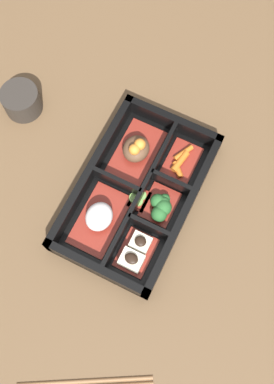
{
  "coord_description": "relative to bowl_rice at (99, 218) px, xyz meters",
  "views": [
    {
      "loc": [
        -0.24,
        -0.12,
        0.81
      ],
      "look_at": [
        0.0,
        0.0,
        0.03
      ],
      "focal_mm": 42.0,
      "sensor_mm": 36.0,
      "label": 1
    }
  ],
  "objects": [
    {
      "name": "tea_cup",
      "position": [
        0.15,
        0.25,
        0.0
      ],
      "size": [
        0.08,
        0.08,
        0.05
      ],
      "color": "#2D2823",
      "rests_on": "ground_plane"
    },
    {
      "name": "bowl_stew",
      "position": [
        0.15,
        -0.0,
        0.0
      ],
      "size": [
        0.13,
        0.08,
        0.05
      ],
      "color": "maroon",
      "rests_on": "bento_base"
    },
    {
      "name": "bento_rim",
      "position": [
        0.07,
        -0.04,
        -0.0
      ],
      "size": [
        0.33,
        0.21,
        0.05
      ],
      "color": "black",
      "rests_on": "ground_plane"
    },
    {
      "name": "bowl_rice",
      "position": [
        0.0,
        0.0,
        0.0
      ],
      "size": [
        0.13,
        0.08,
        0.04
      ],
      "color": "maroon",
      "rests_on": "bento_base"
    },
    {
      "name": "bowl_carrots",
      "position": [
        0.17,
        -0.09,
        -0.01
      ],
      "size": [
        0.09,
        0.06,
        0.02
      ],
      "color": "maroon",
      "rests_on": "bento_base"
    },
    {
      "name": "bowl_greens",
      "position": [
        0.07,
        -0.09,
        -0.0
      ],
      "size": [
        0.07,
        0.06,
        0.04
      ],
      "color": "maroon",
      "rests_on": "bento_base"
    },
    {
      "name": "bowl_pickles",
      "position": [
        0.07,
        -0.05,
        -0.01
      ],
      "size": [
        0.04,
        0.03,
        0.01
      ],
      "color": "maroon",
      "rests_on": "bento_base"
    },
    {
      "name": "bento_base",
      "position": [
        0.08,
        -0.04,
        -0.02
      ],
      "size": [
        0.33,
        0.21,
        0.01
      ],
      "color": "black",
      "rests_on": "ground_plane"
    },
    {
      "name": "chopsticks",
      "position": [
        -0.26,
        -0.11,
        -0.02
      ],
      "size": [
        0.13,
        0.21,
        0.01
      ],
      "color": "brown",
      "rests_on": "ground_plane"
    },
    {
      "name": "ground_plane",
      "position": [
        0.08,
        -0.04,
        -0.03
      ],
      "size": [
        3.0,
        3.0,
        0.0
      ],
      "primitive_type": "plane",
      "color": "brown"
    },
    {
      "name": "bowl_tofu",
      "position": [
        -0.03,
        -0.09,
        -0.0
      ],
      "size": [
        0.08,
        0.06,
        0.04
      ],
      "color": "maroon",
      "rests_on": "bento_base"
    }
  ]
}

